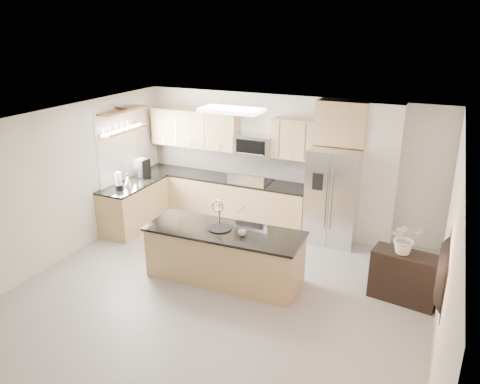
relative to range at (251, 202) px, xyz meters
The scene contains 27 objects.
floor 3.02m from the range, 78.39° to the right, with size 6.50×6.50×0.00m, color #A5A19D.
ceiling 3.66m from the range, 78.39° to the right, with size 6.00×6.50×0.02m, color white.
wall_back 1.07m from the range, 28.76° to the left, with size 6.00×0.02×2.60m, color beige.
wall_front 6.25m from the range, 84.45° to the right, with size 6.00×0.02×2.60m, color beige.
wall_left 3.87m from the range, 129.41° to the right, with size 0.02×6.50×2.60m, color beige.
wall_right 4.71m from the range, 39.05° to the right, with size 0.02×6.50×2.60m, color beige.
back_counter 0.63m from the range, behind, with size 3.55×0.66×1.44m.
left_counter 2.33m from the range, 152.71° to the right, with size 0.66×1.50×0.92m.
range is the anchor object (origin of this frame).
upper_cabinets 1.53m from the range, 166.83° to the left, with size 3.50×0.33×0.75m.
microwave 1.16m from the range, 90.00° to the left, with size 0.76×0.40×0.40m.
refrigerator 1.71m from the range, ahead, with size 0.92×0.78×1.78m.
partition_column 2.56m from the range, ahead, with size 0.60×0.30×2.60m, color silver.
window 2.86m from the range, 155.75° to the right, with size 0.04×1.15×1.65m.
shelf_lower 2.86m from the range, 156.67° to the right, with size 0.30×1.20×0.04m, color brown.
shelf_upper 3.07m from the range, 156.67° to the right, with size 0.30×1.20×0.04m, color brown.
ceiling_fixture 2.48m from the range, 81.39° to the right, with size 1.00×0.50×0.06m, color white.
island 2.20m from the range, 77.92° to the right, with size 2.50×0.98×1.28m.
credenza 3.51m from the range, 27.20° to the right, with size 0.95×0.40×0.76m, color black.
cup 2.39m from the range, 70.34° to the right, with size 0.11×0.11×0.09m, color silver.
platter 2.21m from the range, 79.94° to the right, with size 0.37×0.37×0.02m, color black.
blender 2.61m from the range, 144.76° to the right, with size 0.15×0.15×0.34m.
kettle 2.45m from the range, 148.24° to the right, with size 0.20×0.20×0.25m.
coffee_maker 2.29m from the range, 162.03° to the right, with size 0.23×0.27×0.38m.
bowl 3.09m from the range, 157.60° to the right, with size 0.36×0.36×0.09m, color silver.
flower_vase 3.52m from the range, 27.54° to the right, with size 0.64×0.55×0.71m, color silver.
television 4.78m from the range, 41.64° to the right, with size 1.08×0.14×0.62m, color black.
Camera 1 is at (2.81, -5.13, 3.89)m, focal length 35.00 mm.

